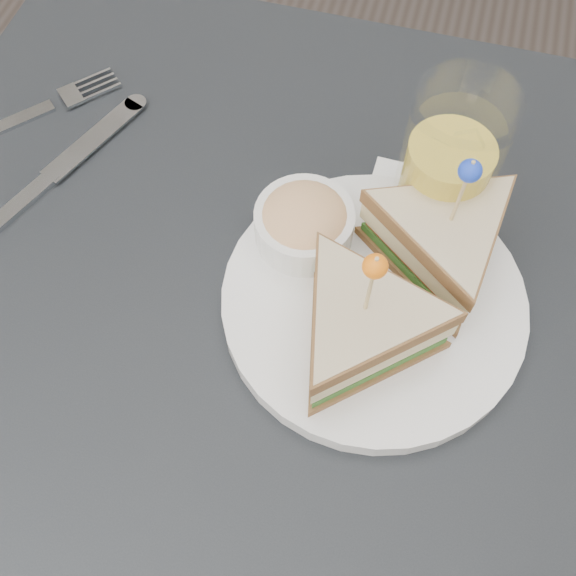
{
  "coord_description": "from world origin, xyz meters",
  "views": [
    {
      "loc": [
        0.08,
        -0.23,
        1.26
      ],
      "look_at": [
        0.01,
        0.01,
        0.8
      ],
      "focal_mm": 40.0,
      "sensor_mm": 36.0,
      "label": 1
    }
  ],
  "objects": [
    {
      "name": "drink_set",
      "position": [
        0.11,
        0.14,
        0.82
      ],
      "size": [
        0.13,
        0.13,
        0.16
      ],
      "rotation": [
        0.0,
        0.0,
        -0.03
      ],
      "color": "white",
      "rests_on": "table"
    },
    {
      "name": "cutlery_knife",
      "position": [
        -0.25,
        0.1,
        0.75
      ],
      "size": [
        0.1,
        0.22,
        0.01
      ],
      "rotation": [
        0.0,
        0.0,
        -0.38
      ],
      "color": "silver",
      "rests_on": "table"
    },
    {
      "name": "plate_meal",
      "position": [
        0.09,
        0.04,
        0.79
      ],
      "size": [
        0.31,
        0.31,
        0.15
      ],
      "rotation": [
        0.0,
        0.0,
        0.21
      ],
      "color": "white",
      "rests_on": "table"
    },
    {
      "name": "table",
      "position": [
        0.0,
        0.0,
        0.67
      ],
      "size": [
        0.8,
        0.8,
        0.75
      ],
      "color": "black",
      "rests_on": "ground"
    },
    {
      "name": "cutlery_fork",
      "position": [
        -0.31,
        0.17,
        0.75
      ],
      "size": [
        0.16,
        0.17,
        0.01
      ],
      "rotation": [
        0.0,
        0.0,
        -0.73
      ],
      "color": "silver",
      "rests_on": "table"
    },
    {
      "name": "ground_plane",
      "position": [
        0.0,
        0.0,
        0.0
      ],
      "size": [
        3.5,
        3.5,
        0.0
      ],
      "primitive_type": "plane",
      "color": "#3F3833"
    }
  ]
}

